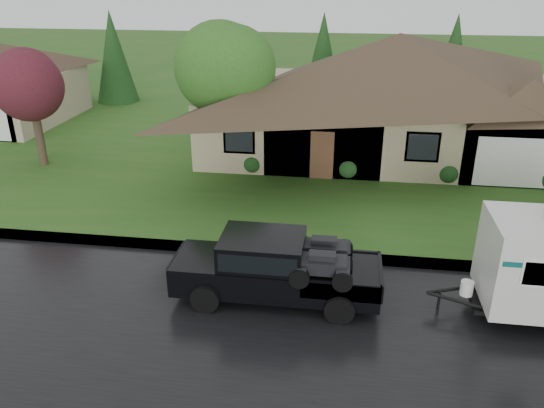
# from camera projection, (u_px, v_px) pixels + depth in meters

# --- Properties ---
(ground) EXTENTS (140.00, 140.00, 0.00)m
(ground) POSITION_uv_depth(u_px,v_px,m) (346.00, 299.00, 14.82)
(ground) COLOR #27561A
(ground) RESTS_ON ground
(road) EXTENTS (140.00, 8.00, 0.01)m
(road) POSITION_uv_depth(u_px,v_px,m) (345.00, 345.00, 13.00)
(road) COLOR black
(road) RESTS_ON ground
(curb) EXTENTS (140.00, 0.50, 0.15)m
(curb) POSITION_uv_depth(u_px,v_px,m) (348.00, 258.00, 16.82)
(curb) COLOR gray
(curb) RESTS_ON ground
(lawn) EXTENTS (140.00, 26.00, 0.15)m
(lawn) POSITION_uv_depth(u_px,v_px,m) (351.00, 141.00, 28.37)
(lawn) COLOR #27561A
(lawn) RESTS_ON ground
(house_main) EXTENTS (19.44, 10.80, 6.90)m
(house_main) POSITION_uv_depth(u_px,v_px,m) (403.00, 80.00, 25.60)
(house_main) COLOR gray
(house_main) RESTS_ON lawn
(tree_left_green) EXTENTS (3.98, 3.98, 6.59)m
(tree_left_green) POSITION_uv_depth(u_px,v_px,m) (229.00, 68.00, 22.13)
(tree_left_green) COLOR #382B1E
(tree_left_green) RESTS_ON lawn
(tree_red) EXTENTS (3.08, 3.08, 5.10)m
(tree_red) POSITION_uv_depth(u_px,v_px,m) (31.00, 88.00, 23.31)
(tree_red) COLOR #382B1E
(tree_red) RESTS_ON lawn
(shrub_row) EXTENTS (13.60, 1.00, 1.00)m
(shrub_row) POSITION_uv_depth(u_px,v_px,m) (397.00, 169.00, 22.72)
(shrub_row) COLOR #143814
(shrub_row) RESTS_ON lawn
(pickup_truck) EXTENTS (5.63, 2.14, 1.88)m
(pickup_truck) POSITION_uv_depth(u_px,v_px,m) (272.00, 266.00, 14.55)
(pickup_truck) COLOR black
(pickup_truck) RESTS_ON ground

